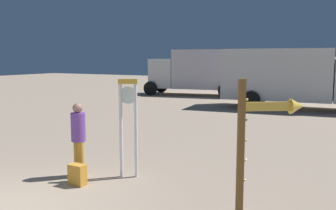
{
  "coord_description": "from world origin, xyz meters",
  "views": [
    {
      "loc": [
        5.08,
        -3.25,
        2.46
      ],
      "look_at": [
        0.31,
        5.34,
        1.2
      ],
      "focal_mm": 39.34,
      "sensor_mm": 36.0,
      "label": 1
    }
  ],
  "objects_px": {
    "person_near_clock": "(78,136)",
    "backpack": "(78,175)",
    "box_truck_far": "(202,70)",
    "arrow_sign": "(263,128)",
    "box_truck_near": "(294,76)",
    "standing_clock": "(128,119)"
  },
  "relations": [
    {
      "from": "arrow_sign",
      "to": "box_truck_near",
      "type": "distance_m",
      "value": 12.91
    },
    {
      "from": "standing_clock",
      "to": "person_near_clock",
      "type": "relative_size",
      "value": 1.32
    },
    {
      "from": "standing_clock",
      "to": "person_near_clock",
      "type": "height_order",
      "value": "standing_clock"
    },
    {
      "from": "person_near_clock",
      "to": "box_truck_far",
      "type": "distance_m",
      "value": 17.38
    },
    {
      "from": "arrow_sign",
      "to": "backpack",
      "type": "height_order",
      "value": "arrow_sign"
    },
    {
      "from": "box_truck_near",
      "to": "person_near_clock",
      "type": "bearing_deg",
      "value": -98.6
    },
    {
      "from": "standing_clock",
      "to": "backpack",
      "type": "relative_size",
      "value": 4.97
    },
    {
      "from": "standing_clock",
      "to": "backpack",
      "type": "bearing_deg",
      "value": -122.97
    },
    {
      "from": "standing_clock",
      "to": "backpack",
      "type": "height_order",
      "value": "standing_clock"
    },
    {
      "from": "backpack",
      "to": "box_truck_near",
      "type": "bearing_deg",
      "value": 83.17
    },
    {
      "from": "standing_clock",
      "to": "box_truck_far",
      "type": "bearing_deg",
      "value": 108.74
    },
    {
      "from": "person_near_clock",
      "to": "box_truck_far",
      "type": "relative_size",
      "value": 0.22
    },
    {
      "from": "standing_clock",
      "to": "box_truck_near",
      "type": "height_order",
      "value": "box_truck_near"
    },
    {
      "from": "backpack",
      "to": "box_truck_far",
      "type": "xyz_separation_m",
      "value": [
        -4.94,
        17.18,
        1.43
      ]
    },
    {
      "from": "arrow_sign",
      "to": "box_truck_near",
      "type": "xyz_separation_m",
      "value": [
        -1.87,
        12.77,
        0.22
      ]
    },
    {
      "from": "person_near_clock",
      "to": "backpack",
      "type": "bearing_deg",
      "value": -50.98
    },
    {
      "from": "box_truck_far",
      "to": "person_near_clock",
      "type": "bearing_deg",
      "value": -74.68
    },
    {
      "from": "person_near_clock",
      "to": "backpack",
      "type": "xyz_separation_m",
      "value": [
        0.35,
        -0.43,
        -0.66
      ]
    },
    {
      "from": "person_near_clock",
      "to": "arrow_sign",
      "type": "bearing_deg",
      "value": 0.58
    },
    {
      "from": "standing_clock",
      "to": "arrow_sign",
      "type": "height_order",
      "value": "arrow_sign"
    },
    {
      "from": "arrow_sign",
      "to": "box_truck_near",
      "type": "bearing_deg",
      "value": 98.35
    },
    {
      "from": "person_near_clock",
      "to": "box_truck_far",
      "type": "height_order",
      "value": "box_truck_far"
    }
  ]
}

